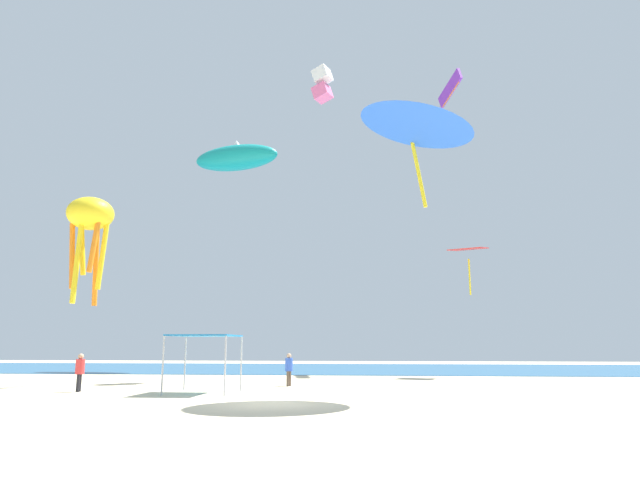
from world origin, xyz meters
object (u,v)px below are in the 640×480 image
Objects in this scene: kite_box_white at (322,84)px; kite_parafoil_purple at (450,89)px; canopy_tent at (205,338)px; person_near_tent at (289,367)px; person_leftmost at (80,369)px; kite_delta_blue at (418,117)px; kite_inflatable_teal at (236,158)px; kite_octopus_yellow at (90,219)px; kite_diamond_red at (468,252)px.

kite_box_white is 14.50m from kite_parafoil_purple.
person_near_tent is at bearing 56.94° from canopy_tent.
canopy_tent is at bearing 73.48° from person_leftmost.
kite_parafoil_purple is (10.94, 18.65, 22.96)m from person_near_tent.
canopy_tent is 0.54× the size of kite_delta_blue.
kite_parafoil_purple reaches higher than kite_inflatable_teal.
kite_parafoil_purple reaches higher than kite_delta_blue.
kite_octopus_yellow is at bearing -166.11° from person_leftmost.
canopy_tent is 13.05m from kite_delta_blue.
kite_box_white is at bearing 4.66° from person_near_tent.
kite_box_white reaches higher than canopy_tent.
kite_box_white is (3.65, 13.48, 17.90)m from canopy_tent.
kite_parafoil_purple is (4.66, 23.68, 12.37)m from kite_delta_blue.
person_near_tent is 16.49m from kite_diamond_red.
kite_diamond_red is at bearing -14.38° from kite_inflatable_teal.
kite_diamond_red is at bearing -59.67° from kite_box_white.
canopy_tent is at bearing -92.64° from kite_delta_blue.
kite_delta_blue is (-4.23, -15.44, 3.31)m from kite_diamond_red.
kite_inflatable_teal reaches higher than kite_diamond_red.
person_leftmost is 0.28× the size of kite_octopus_yellow.
kite_parafoil_purple is at bearing -20.97° from person_near_tent.
kite_inflatable_teal is (0.34, 23.70, 17.61)m from person_leftmost.
kite_inflatable_teal is at bearing 62.75° from kite_box_white.
person_leftmost is at bearing -79.47° from kite_inflatable_teal.
kite_delta_blue reaches higher than person_leftmost.
kite_inflatable_teal reaches higher than person_near_tent.
kite_box_white is 0.78× the size of kite_diamond_red.
kite_diamond_red is at bearing 47.93° from canopy_tent.
kite_octopus_yellow is at bearing 108.53° from kite_parafoil_purple.
canopy_tent is 1.06× the size of kite_box_white.
canopy_tent is at bearing -108.77° from kite_diamond_red.
person_leftmost is at bearing 126.76° from person_near_tent.
canopy_tent is at bearing 156.35° from person_near_tent.
canopy_tent is 22.70m from kite_box_white.
kite_diamond_red is 17.73m from kite_parafoil_purple.
kite_parafoil_purple is (10.19, 9.62, 3.74)m from kite_box_white.
canopy_tent is at bearing -172.86° from kite_box_white.
person_near_tent is 27.40m from kite_inflatable_teal.
kite_parafoil_purple reaches higher than kite_octopus_yellow.
canopy_tent is 5.66m from person_leftmost.
kite_octopus_yellow is at bearing -104.89° from kite_delta_blue.
canopy_tent is 0.82× the size of kite_diamond_red.
kite_octopus_yellow is at bearing 151.49° from canopy_tent.
person_leftmost is at bearing 178.90° from canopy_tent.
person_near_tent is 0.62× the size of kite_box_white.
kite_inflatable_teal reaches higher than kite_octopus_yellow.
person_leftmost is (-5.50, 0.11, -1.30)m from canopy_tent.
kite_parafoil_purple reaches higher than kite_diamond_red.
person_near_tent is at bearing -111.99° from kite_diamond_red.
kite_diamond_red is (13.41, 14.86, 5.95)m from canopy_tent.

